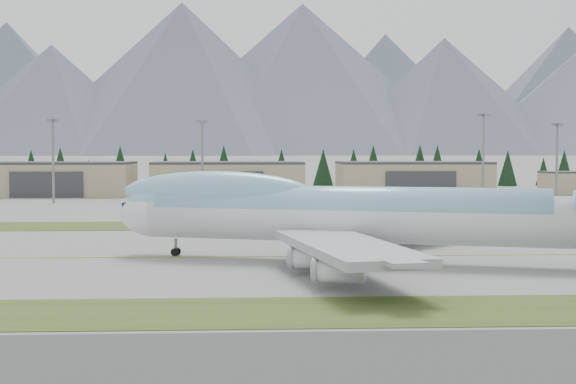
{
  "coord_description": "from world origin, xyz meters",
  "views": [
    {
      "loc": [
        -8.02,
        -109.66,
        14.71
      ],
      "look_at": [
        -2.06,
        16.57,
        8.0
      ],
      "focal_mm": 50.0,
      "sensor_mm": 36.0,
      "label": 1
    }
  ],
  "objects": [
    {
      "name": "ground",
      "position": [
        0.0,
        0.0,
        0.0
      ],
      "size": [
        7000.0,
        7000.0,
        0.0
      ],
      "primitive_type": "plane",
      "color": "slate",
      "rests_on": "ground"
    },
    {
      "name": "grass_strip_near",
      "position": [
        0.0,
        -38.0,
        0.0
      ],
      "size": [
        400.0,
        14.0,
        0.08
      ],
      "primitive_type": "cube",
      "color": "#334A1A",
      "rests_on": "ground"
    },
    {
      "name": "grass_strip_far",
      "position": [
        0.0,
        45.0,
        0.0
      ],
      "size": [
        400.0,
        18.0,
        0.08
      ],
      "primitive_type": "cube",
      "color": "#334A1A",
      "rests_on": "ground"
    },
    {
      "name": "taxiway_line_main",
      "position": [
        0.0,
        0.0,
        0.0
      ],
      "size": [
        400.0,
        0.4,
        0.02
      ],
      "primitive_type": "cube",
      "color": "gold",
      "rests_on": "ground"
    },
    {
      "name": "boeing_747_freighter",
      "position": [
        4.66,
        -5.67,
        6.38
      ],
      "size": [
        73.24,
        60.67,
        19.34
      ],
      "rotation": [
        0.0,
        0.0,
        -0.3
      ],
      "color": "silver",
      "rests_on": "ground"
    },
    {
      "name": "hangar_left",
      "position": [
        -70.0,
        149.9,
        5.39
      ],
      "size": [
        48.0,
        26.6,
        10.8
      ],
      "color": "tan",
      "rests_on": "ground"
    },
    {
      "name": "hangar_center",
      "position": [
        -15.0,
        149.9,
        5.39
      ],
      "size": [
        48.0,
        26.6,
        10.8
      ],
      "color": "tan",
      "rests_on": "ground"
    },
    {
      "name": "hangar_right",
      "position": [
        45.0,
        149.9,
        5.39
      ],
      "size": [
        48.0,
        26.6,
        10.8
      ],
      "color": "tan",
      "rests_on": "ground"
    },
    {
      "name": "control_shed",
      "position": [
        95.0,
        148.0,
        3.8
      ],
      "size": [
        14.0,
        12.0,
        7.6
      ],
      "color": "tan",
      "rests_on": "ground"
    },
    {
      "name": "floodlight_masts",
      "position": [
        30.07,
        111.41,
        16.07
      ],
      "size": [
        164.84,
        5.97,
        24.73
      ],
      "color": "slate",
      "rests_on": "ground"
    },
    {
      "name": "service_vehicle_a",
      "position": [
        -23.76,
        119.01,
        0.0
      ],
      "size": [
        1.53,
        3.38,
        1.13
      ],
      "primitive_type": "imported",
      "rotation": [
        0.0,
        0.0,
        -0.06
      ],
      "color": "silver",
      "rests_on": "ground"
    },
    {
      "name": "service_vehicle_b",
      "position": [
        17.5,
        113.13,
        0.0
      ],
      "size": [
        4.3,
        2.53,
        1.34
      ],
      "primitive_type": "imported",
      "rotation": [
        0.0,
        0.0,
        1.28
      ],
      "color": "yellow",
      "rests_on": "ground"
    },
    {
      "name": "service_vehicle_c",
      "position": [
        47.3,
        137.09,
        0.0
      ],
      "size": [
        2.41,
        3.94,
        1.07
      ],
      "primitive_type": "imported",
      "rotation": [
        0.0,
        0.0,
        -0.27
      ],
      "color": "#B4B5B9",
      "rests_on": "ground"
    },
    {
      "name": "conifer_belt",
      "position": [
        0.65,
        211.42,
        7.56
      ],
      "size": [
        274.14,
        14.95,
        16.86
      ],
      "color": "black",
      "rests_on": "ground"
    },
    {
      "name": "mountain_ridge_front",
      "position": [
        92.02,
        2203.63,
        217.34
      ],
      "size": [
        4303.99,
        1228.87,
        497.98
      ],
      "color": "#444E5A",
      "rests_on": "ground"
    },
    {
      "name": "mountain_ridge_rear",
      "position": [
        39.89,
        2900.0,
        247.34
      ],
      "size": [
        4447.73,
        997.58,
        498.79
      ],
      "color": "#444E5A",
      "rests_on": "ground"
    }
  ]
}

